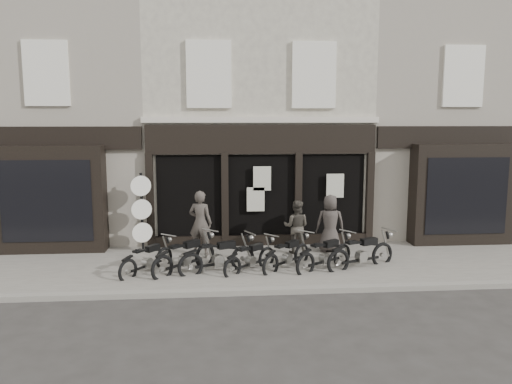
{
  "coord_description": "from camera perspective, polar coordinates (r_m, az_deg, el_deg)",
  "views": [
    {
      "loc": [
        -1.42,
        -12.44,
        4.05
      ],
      "look_at": [
        -0.29,
        1.6,
        2.0
      ],
      "focal_mm": 35.0,
      "sensor_mm": 36.0,
      "label": 1
    }
  ],
  "objects": [
    {
      "name": "motorcycle_1",
      "position": [
        13.35,
        -8.09,
        -7.6
      ],
      "size": [
        1.71,
        1.76,
        1.06
      ],
      "rotation": [
        0.0,
        0.0,
        0.8
      ],
      "color": "black",
      "rests_on": "ground"
    },
    {
      "name": "neighbour_right",
      "position": [
        19.91,
        18.53,
        7.81
      ],
      "size": [
        5.6,
        6.73,
        8.34
      ],
      "color": "gray",
      "rests_on": "ground"
    },
    {
      "name": "motorcycle_2",
      "position": [
        13.22,
        -4.34,
        -7.7
      ],
      "size": [
        2.05,
        1.18,
        1.05
      ],
      "rotation": [
        0.0,
        0.0,
        0.43
      ],
      "color": "black",
      "rests_on": "ground"
    },
    {
      "name": "motorcycle_4",
      "position": [
        13.52,
        3.59,
        -7.47
      ],
      "size": [
        1.59,
        1.6,
        0.97
      ],
      "rotation": [
        0.0,
        0.0,
        0.79
      ],
      "color": "black",
      "rests_on": "ground"
    },
    {
      "name": "central_building",
      "position": [
        18.44,
        -0.2,
        8.36
      ],
      "size": [
        7.3,
        6.22,
        8.34
      ],
      "color": "beige",
      "rests_on": "ground"
    },
    {
      "name": "motorcycle_5",
      "position": [
        13.57,
        7.89,
        -7.41
      ],
      "size": [
        1.83,
        1.44,
        1.01
      ],
      "rotation": [
        0.0,
        0.0,
        0.62
      ],
      "color": "black",
      "rests_on": "ground"
    },
    {
      "name": "motorcycle_3",
      "position": [
        13.29,
        -0.61,
        -7.81
      ],
      "size": [
        1.56,
        1.48,
        0.93
      ],
      "rotation": [
        0.0,
        0.0,
        0.75
      ],
      "color": "black",
      "rests_on": "ground"
    },
    {
      "name": "man_centre",
      "position": [
        14.84,
        4.62,
        -3.97
      ],
      "size": [
        0.91,
        0.79,
        1.58
      ],
      "primitive_type": "imported",
      "rotation": [
        0.0,
        0.0,
        2.85
      ],
      "color": "#3C3831",
      "rests_on": "pavement"
    },
    {
      "name": "man_right",
      "position": [
        15.07,
        8.47,
        -3.56
      ],
      "size": [
        0.91,
        0.66,
        1.73
      ],
      "primitive_type": "imported",
      "rotation": [
        0.0,
        0.0,
        3.01
      ],
      "color": "#3B3531",
      "rests_on": "pavement"
    },
    {
      "name": "motorcycle_6",
      "position": [
        13.82,
        11.98,
        -7.14
      ],
      "size": [
        2.08,
        1.18,
        1.06
      ],
      "rotation": [
        0.0,
        0.0,
        0.42
      ],
      "color": "black",
      "rests_on": "ground"
    },
    {
      "name": "motorcycle_0",
      "position": [
        13.44,
        -12.31,
        -7.8
      ],
      "size": [
        1.35,
        1.69,
        0.94
      ],
      "rotation": [
        0.0,
        0.0,
        0.94
      ],
      "color": "black",
      "rests_on": "ground"
    },
    {
      "name": "kerb",
      "position": [
        11.96,
        2.51,
        -11.2
      ],
      "size": [
        30.0,
        0.25,
        0.13
      ],
      "primitive_type": "cube",
      "color": "gray",
      "rests_on": "ground_plane"
    },
    {
      "name": "neighbour_left",
      "position": [
        18.99,
        -19.86,
        7.75
      ],
      "size": [
        5.6,
        6.73,
        8.34
      ],
      "color": "gray",
      "rests_on": "ground"
    },
    {
      "name": "pavement",
      "position": [
        13.99,
        1.41,
        -8.3
      ],
      "size": [
        30.0,
        4.2,
        0.12
      ],
      "primitive_type": "cube",
      "color": "#66615A",
      "rests_on": "ground_plane"
    },
    {
      "name": "ground_plane",
      "position": [
        13.16,
        1.83,
        -9.67
      ],
      "size": [
        90.0,
        90.0,
        0.0
      ],
      "primitive_type": "plane",
      "color": "#2D2B28",
      "rests_on": "ground"
    },
    {
      "name": "advert_sign_post",
      "position": [
        15.27,
        -12.9,
        -2.65
      ],
      "size": [
        0.59,
        0.39,
        2.5
      ],
      "rotation": [
        0.0,
        0.0,
        0.35
      ],
      "color": "black",
      "rests_on": "ground"
    },
    {
      "name": "man_left",
      "position": [
        14.67,
        -6.37,
        -3.51
      ],
      "size": [
        0.8,
        0.65,
        1.9
      ],
      "primitive_type": "imported",
      "rotation": [
        0.0,
        0.0,
        2.82
      ],
      "color": "#423B36",
      "rests_on": "pavement"
    }
  ]
}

